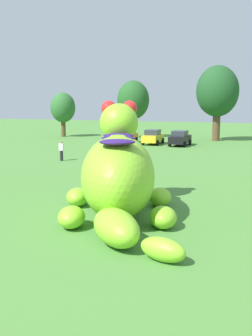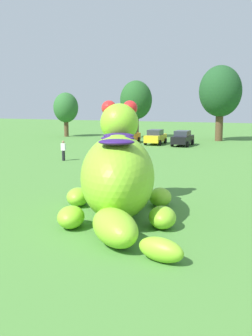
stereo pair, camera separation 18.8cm
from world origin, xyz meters
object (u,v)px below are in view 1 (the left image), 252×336
(car_black, at_px, (180,138))
(spectator_mid_field, at_px, (61,151))
(car_orange, at_px, (126,136))
(giant_inflatable_creature, at_px, (118,175))
(spectator_wandering, at_px, (114,173))
(car_yellow, at_px, (153,137))

(car_black, distance_m, spectator_mid_field, 16.53)
(car_orange, height_order, spectator_mid_field, car_orange)
(giant_inflatable_creature, bearing_deg, spectator_mid_field, 127.45)
(giant_inflatable_creature, bearing_deg, car_orange, 109.95)
(car_orange, distance_m, spectator_mid_field, 15.79)
(giant_inflatable_creature, xyz_separation_m, car_orange, (-10.82, 29.81, -0.99))
(giant_inflatable_creature, height_order, spectator_wandering, giant_inflatable_creature)
(spectator_mid_field, height_order, spectator_wandering, same)
(car_orange, bearing_deg, car_yellow, -4.16)
(giant_inflatable_creature, xyz_separation_m, car_yellow, (-7.32, 29.55, -0.99))
(spectator_mid_field, distance_m, spectator_wandering, 11.65)
(car_yellow, bearing_deg, car_orange, 175.84)
(car_orange, xyz_separation_m, spectator_mid_field, (0.08, -15.79, -0.01))
(spectator_mid_field, relative_size, spectator_wandering, 1.00)
(car_black, bearing_deg, giant_inflatable_creature, -82.19)
(car_yellow, height_order, spectator_mid_field, car_yellow)
(giant_inflatable_creature, bearing_deg, car_black, 97.81)
(car_orange, relative_size, car_black, 0.99)
(car_orange, bearing_deg, spectator_wandering, -71.00)
(car_yellow, distance_m, spectator_mid_field, 15.91)
(spectator_wandering, bearing_deg, giant_inflatable_creature, -66.19)
(giant_inflatable_creature, distance_m, car_black, 29.39)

